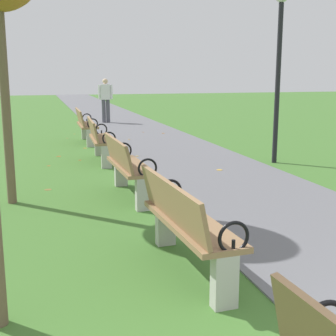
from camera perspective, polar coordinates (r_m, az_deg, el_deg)
name	(u,v)px	position (r m, az deg, el deg)	size (l,w,h in m)	color
paved_walkway	(114,118)	(19.41, -6.61, 6.06)	(2.69, 44.00, 0.02)	slate
park_bench_2	(185,223)	(4.35, 2.13, -6.69)	(0.55, 1.62, 0.90)	#93704C
park_bench_3	(127,166)	(6.99, -5.01, 0.28)	(0.51, 1.61, 0.90)	#93704C
park_bench_4	(100,139)	(9.93, -8.35, 3.55)	(0.54, 1.62, 0.90)	#93704C
park_bench_5	(85,125)	(12.69, -10.07, 5.23)	(0.49, 1.61, 0.90)	#93704C
pedestrian_walking	(106,98)	(17.69, -7.64, 8.48)	(0.53, 0.27, 1.62)	#4C4C56
lamp_post	(279,49)	(9.87, 13.45, 13.93)	(0.28, 0.28, 3.48)	black
scattered_leaves	(172,202)	(6.77, 0.53, -4.15)	(4.00, 15.51, 0.02)	#BC842D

